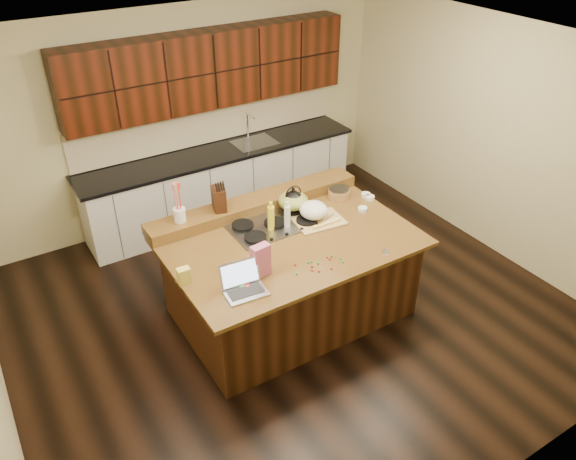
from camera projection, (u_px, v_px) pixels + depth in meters
room at (291, 201)px, 5.24m from camera, size 5.52×5.02×2.72m
island at (291, 276)px, 5.72m from camera, size 2.40×1.60×0.92m
back_ledge at (256, 203)px, 5.94m from camera, size 2.40×0.30×0.12m
cooktop at (275, 224)px, 5.68m from camera, size 0.92×0.52×0.05m
back_counter at (218, 146)px, 7.16m from camera, size 3.70×0.66×2.40m
kettle at (293, 200)px, 5.83m from camera, size 0.25×0.25×0.20m
green_bowl at (293, 201)px, 5.84m from camera, size 0.37×0.37×0.17m
laptop at (243, 284)px, 4.78m from camera, size 0.38×0.31×0.25m
oil_bottle at (271, 219)px, 5.53m from camera, size 0.07×0.07×0.27m
vinegar_bottle at (287, 217)px, 5.58m from camera, size 0.08×0.08×0.25m
wooden_tray at (315, 213)px, 5.72m from camera, size 0.53×0.42×0.20m
ramekin_a at (363, 209)px, 5.91m from camera, size 0.12×0.12×0.04m
ramekin_b at (366, 195)px, 6.17m from camera, size 0.12×0.12×0.04m
ramekin_c at (370, 198)px, 6.12m from camera, size 0.12×0.12×0.04m
strainer_bowl at (339, 194)px, 6.15m from camera, size 0.26×0.26×0.09m
kitchen_timer at (387, 249)px, 5.26m from camera, size 0.09×0.09×0.07m
pink_bag at (261, 260)px, 4.91m from camera, size 0.17×0.11×0.31m
candy_plate at (244, 285)px, 4.86m from camera, size 0.20×0.20×0.01m
package_box at (184, 276)px, 4.85m from camera, size 0.11×0.08×0.15m
utensil_crock at (180, 215)px, 5.49m from camera, size 0.13×0.13×0.14m
knife_block at (219, 199)px, 5.65m from camera, size 0.17×0.22×0.24m
gumdrop_0 at (327, 257)px, 5.20m from camera, size 0.02×0.02×0.02m
gumdrop_1 at (340, 259)px, 5.18m from camera, size 0.02×0.02×0.02m
gumdrop_2 at (332, 269)px, 5.05m from camera, size 0.02×0.02×0.02m
gumdrop_3 at (312, 262)px, 5.14m from camera, size 0.02×0.02×0.02m
gumdrop_4 at (295, 265)px, 5.10m from camera, size 0.02×0.02×0.02m
gumdrop_5 at (297, 274)px, 4.98m from camera, size 0.02×0.02×0.02m
gumdrop_6 at (312, 270)px, 5.03m from camera, size 0.02×0.02×0.02m
gumdrop_7 at (318, 263)px, 5.12m from camera, size 0.02×0.02×0.02m
gumdrop_8 at (319, 271)px, 5.02m from camera, size 0.02×0.02×0.02m
gumdrop_9 at (331, 256)px, 5.21m from camera, size 0.02×0.02×0.02m
gumdrop_10 at (312, 267)px, 5.08m from camera, size 0.02×0.02×0.02m
gumdrop_11 at (308, 262)px, 5.13m from camera, size 0.02×0.02×0.02m
gumdrop_12 at (330, 259)px, 5.17m from camera, size 0.02×0.02×0.02m
gumdrop_13 at (343, 262)px, 5.14m from camera, size 0.02×0.02×0.02m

